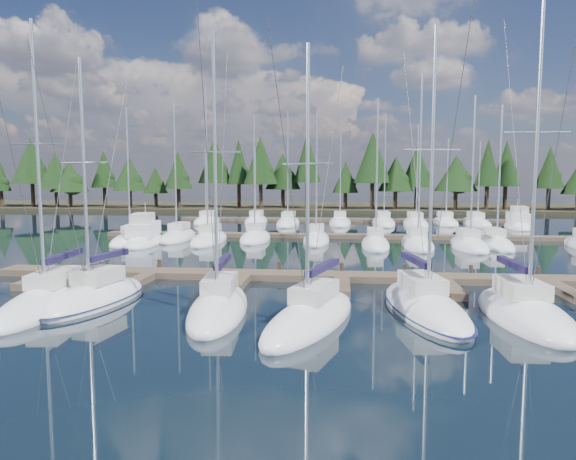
# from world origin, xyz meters

# --- Properties ---
(ground) EXTENTS (260.00, 260.00, 0.00)m
(ground) POSITION_xyz_m (0.00, 30.00, 0.00)
(ground) COLOR black
(ground) RESTS_ON ground
(far_shore) EXTENTS (220.00, 30.00, 0.60)m
(far_shore) POSITION_xyz_m (0.00, 90.00, 0.30)
(far_shore) COLOR #2B2717
(far_shore) RESTS_ON ground
(main_dock) EXTENTS (44.00, 6.13, 0.90)m
(main_dock) POSITION_xyz_m (0.00, 17.36, 0.20)
(main_dock) COLOR brown
(main_dock) RESTS_ON ground
(back_docks) EXTENTS (50.00, 21.80, 0.40)m
(back_docks) POSITION_xyz_m (0.00, 49.58, 0.20)
(back_docks) COLOR brown
(back_docks) RESTS_ON ground
(front_sailboat_0) EXTENTS (3.63, 10.15, 14.33)m
(front_sailboat_0) POSITION_xyz_m (-14.31, 10.02, 0.29)
(front_sailboat_0) COLOR white
(front_sailboat_0) RESTS_ON ground
(front_sailboat_1) EXTENTS (4.23, 8.40, 12.78)m
(front_sailboat_1) POSITION_xyz_m (-12.42, 10.82, 0.28)
(front_sailboat_1) COLOR white
(front_sailboat_1) RESTS_ON ground
(front_sailboat_2) EXTENTS (3.16, 8.41, 13.54)m
(front_sailboat_2) POSITION_xyz_m (-5.72, 9.48, 0.29)
(front_sailboat_2) COLOR white
(front_sailboat_2) RESTS_ON ground
(front_sailboat_3) EXTENTS (5.06, 9.17, 12.52)m
(front_sailboat_3) POSITION_xyz_m (-1.35, 8.24, 0.28)
(front_sailboat_3) COLOR white
(front_sailboat_3) RESTS_ON ground
(front_sailboat_4) EXTENTS (4.49, 9.95, 13.73)m
(front_sailboat_4) POSITION_xyz_m (3.84, 10.69, 0.28)
(front_sailboat_4) COLOR white
(front_sailboat_4) RESTS_ON ground
(front_sailboat_5) EXTENTS (3.43, 8.75, 14.94)m
(front_sailboat_5) POSITION_xyz_m (8.10, 9.95, 0.29)
(front_sailboat_5) COLOR white
(front_sailboat_5) RESTS_ON ground
(back_sailboat_rows) EXTENTS (44.61, 32.81, 16.14)m
(back_sailboat_rows) POSITION_xyz_m (0.54, 45.35, 0.26)
(back_sailboat_rows) COLOR white
(back_sailboat_rows) RESTS_ON ground
(motor_yacht_left) EXTENTS (4.83, 9.97, 4.78)m
(motor_yacht_left) POSITION_xyz_m (-18.81, 33.71, 0.52)
(motor_yacht_left) COLOR white
(motor_yacht_left) RESTS_ON ground
(motor_yacht_right) EXTENTS (4.35, 9.29, 4.46)m
(motor_yacht_right) POSITION_xyz_m (21.99, 52.71, 0.49)
(motor_yacht_right) COLOR white
(motor_yacht_right) RESTS_ON ground
(tree_line) EXTENTS (183.17, 12.07, 13.84)m
(tree_line) POSITION_xyz_m (-2.63, 80.26, 7.57)
(tree_line) COLOR black
(tree_line) RESTS_ON far_shore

